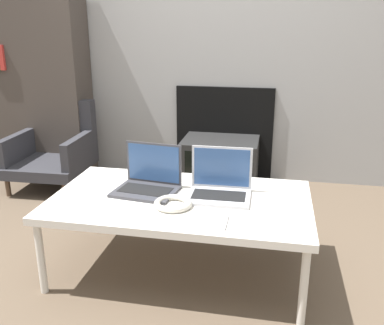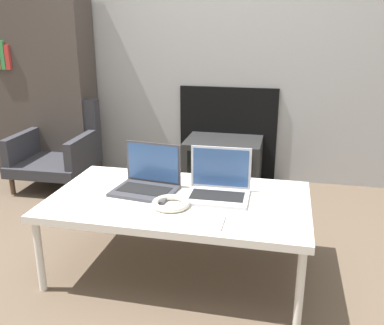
# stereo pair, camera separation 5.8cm
# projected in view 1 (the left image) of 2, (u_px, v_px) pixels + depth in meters

# --- Properties ---
(ground_plane) EXTENTS (14.00, 14.00, 0.00)m
(ground_plane) POSITION_uv_depth(u_px,v_px,m) (174.00, 285.00, 2.09)
(ground_plane) COLOR brown
(wall_back) EXTENTS (7.00, 0.08, 2.60)m
(wall_back) POSITION_uv_depth(u_px,v_px,m) (222.00, 14.00, 3.21)
(wall_back) COLOR #999999
(wall_back) RESTS_ON ground_plane
(table) EXTENTS (1.27, 0.73, 0.40)m
(table) POSITION_uv_depth(u_px,v_px,m) (180.00, 203.00, 2.12)
(table) COLOR silver
(table) RESTS_ON ground_plane
(laptop_left) EXTENTS (0.33, 0.27, 0.23)m
(laptop_left) POSITION_uv_depth(u_px,v_px,m) (149.00, 181.00, 2.19)
(laptop_left) COLOR #38383D
(laptop_left) RESTS_ON table
(laptop_right) EXTENTS (0.31, 0.24, 0.23)m
(laptop_right) POSITION_uv_depth(u_px,v_px,m) (220.00, 186.00, 2.12)
(laptop_right) COLOR #B2B2B7
(laptop_right) RESTS_ON table
(headphones) EXTENTS (0.18, 0.18, 0.03)m
(headphones) POSITION_uv_depth(u_px,v_px,m) (173.00, 204.00, 2.00)
(headphones) COLOR beige
(headphones) RESTS_ON table
(phone) EXTENTS (0.06, 0.15, 0.01)m
(phone) POSITION_uv_depth(u_px,v_px,m) (220.00, 222.00, 1.85)
(phone) COLOR silver
(phone) RESTS_ON table
(tv) EXTENTS (0.57, 0.42, 0.38)m
(tv) POSITION_uv_depth(u_px,v_px,m) (220.00, 163.00, 3.31)
(tv) COLOR black
(tv) RESTS_ON ground_plane
(armchair) EXTENTS (0.57, 0.59, 0.64)m
(armchair) POSITION_uv_depth(u_px,v_px,m) (55.00, 147.00, 3.34)
(armchair) COLOR #2D2D33
(armchair) RESTS_ON ground_plane
(bookshelf) EXTENTS (0.82, 0.32, 1.58)m
(bookshelf) POSITION_uv_depth(u_px,v_px,m) (37.00, 78.00, 3.45)
(bookshelf) COLOR #3F3833
(bookshelf) RESTS_ON ground_plane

